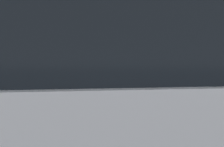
% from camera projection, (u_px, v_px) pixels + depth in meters
% --- Properties ---
extents(parking_meter, '(0.15, 0.16, 1.48)m').
position_uv_depth(parking_meter, '(132.00, 67.00, 3.78)').
color(parking_meter, slate).
rests_on(parking_meter, sidewalk_curb).
extents(pedestrian_at_meter, '(0.61, 0.39, 1.57)m').
position_uv_depth(pedestrian_at_meter, '(66.00, 82.00, 3.59)').
color(pedestrian_at_meter, brown).
rests_on(pedestrian_at_meter, sidewalk_curb).
extents(parked_hatchback_white, '(4.01, 1.78, 1.81)m').
position_uv_depth(parked_hatchback_white, '(186.00, 118.00, 2.03)').
color(parked_hatchback_white, white).
rests_on(parked_hatchback_white, ground).
extents(background_railing, '(24.06, 0.06, 1.17)m').
position_uv_depth(background_railing, '(101.00, 79.00, 5.48)').
color(background_railing, gray).
rests_on(background_railing, sidewalk_curb).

